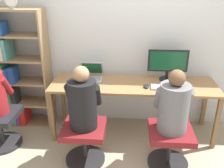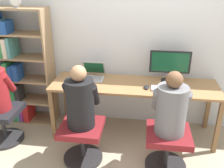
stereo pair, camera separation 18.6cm
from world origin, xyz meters
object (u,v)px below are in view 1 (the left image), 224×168
object	(u,v)px
office_chair_side	(0,125)
keyboard	(168,87)
laptop	(91,75)
office_chair_left	(170,143)
person_at_laptop	(83,101)
person_at_monitor	(174,105)
desktop_monitor	(168,64)
desk_clock	(11,1)
office_chair_right	(84,139)
bookshelf	(7,74)

from	to	relation	value
office_chair_side	keyboard	bearing A→B (deg)	7.98
laptop	office_chair_side	size ratio (longest dim) A/B	0.66
office_chair_left	person_at_laptop	bearing A→B (deg)	179.79
office_chair_left	person_at_monitor	size ratio (longest dim) A/B	0.68
person_at_laptop	laptop	bearing A→B (deg)	91.46
desktop_monitor	desk_clock	bearing A→B (deg)	-176.76
office_chair_right	bookshelf	xyz separation A→B (m)	(-1.18, 0.75, 0.47)
desktop_monitor	desk_clock	world-z (taller)	desk_clock
office_chair_left	desktop_monitor	bearing A→B (deg)	88.44
keyboard	person_at_laptop	xyz separation A→B (m)	(-0.97, -0.50, 0.03)
laptop	person_at_monitor	size ratio (longest dim) A/B	0.45
desk_clock	office_chair_side	xyz separation A→B (m)	(-0.17, -0.45, -1.43)
desk_clock	office_chair_right	bearing A→B (deg)	-35.62
office_chair_right	desk_clock	world-z (taller)	desk_clock
keyboard	person_at_monitor	distance (m)	0.50
laptop	office_chair_right	bearing A→B (deg)	-88.55
office_chair_right	office_chair_side	size ratio (longest dim) A/B	1.00
desk_clock	office_chair_side	distance (m)	1.51
office_chair_right	person_at_monitor	size ratio (longest dim) A/B	0.68
keyboard	office_chair_left	world-z (taller)	keyboard
desktop_monitor	person_at_monitor	world-z (taller)	person_at_monitor
laptop	person_at_laptop	xyz separation A→B (m)	(0.02, -0.74, -0.00)
desktop_monitor	office_chair_side	bearing A→B (deg)	-164.94
office_chair_right	office_chair_side	xyz separation A→B (m)	(-1.11, 0.21, 0.00)
person_at_monitor	desk_clock	xyz separation A→B (m)	(-1.90, 0.66, 0.96)
laptop	person_at_monitor	distance (m)	1.23
laptop	desk_clock	size ratio (longest dim) A/B	1.88
desktop_monitor	person_at_laptop	world-z (taller)	person_at_laptop
laptop	office_chair_left	distance (m)	1.32
desktop_monitor	person_at_laptop	size ratio (longest dim) A/B	0.73
person_at_monitor	bookshelf	size ratio (longest dim) A/B	0.42
laptop	person_at_laptop	size ratio (longest dim) A/B	0.44
office_chair_left	office_chair_right	distance (m)	0.96
office_chair_right	laptop	bearing A→B (deg)	91.45
desktop_monitor	desk_clock	size ratio (longest dim) A/B	3.09
keyboard	person_at_laptop	distance (m)	1.09
laptop	person_at_laptop	world-z (taller)	person_at_laptop
office_chair_left	bookshelf	bearing A→B (deg)	160.83
laptop	person_at_monitor	bearing A→B (deg)	-36.86
office_chair_left	person_at_monitor	world-z (taller)	person_at_monitor
bookshelf	keyboard	bearing A→B (deg)	-6.39
bookshelf	desk_clock	distance (m)	0.99
office_chair_right	desk_clock	distance (m)	1.84
person_at_monitor	desk_clock	distance (m)	2.22
desk_clock	office_chair_side	bearing A→B (deg)	-110.93
desktop_monitor	laptop	distance (m)	1.02
desktop_monitor	office_chair_side	xyz separation A→B (m)	(-2.09, -0.56, -0.67)
office_chair_right	person_at_monitor	world-z (taller)	person_at_monitor
keyboard	office_chair_right	bearing A→B (deg)	-152.42
keyboard	office_chair_side	size ratio (longest dim) A/B	0.88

